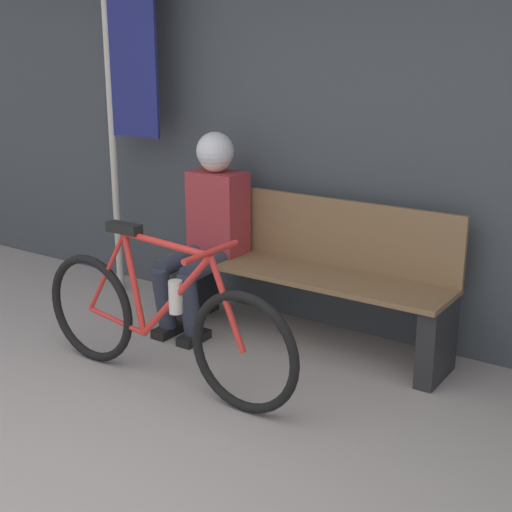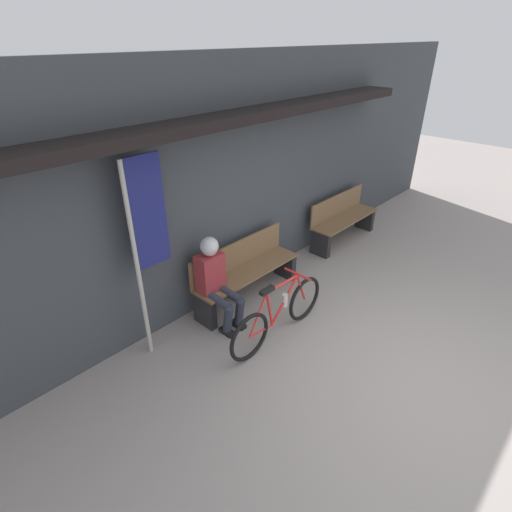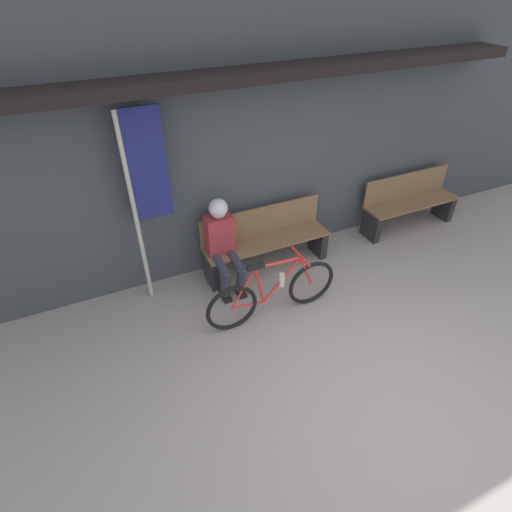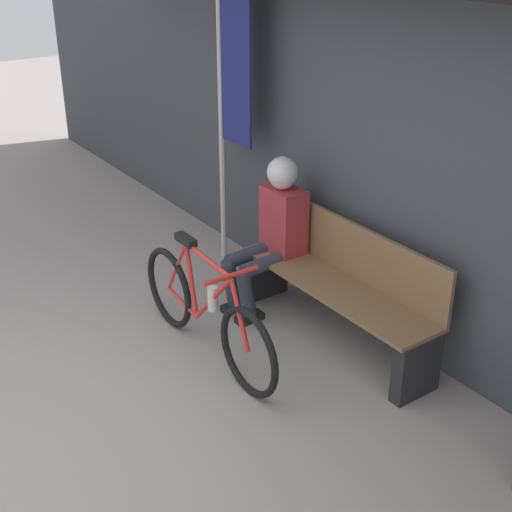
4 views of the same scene
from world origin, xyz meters
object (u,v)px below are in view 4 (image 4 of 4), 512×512
Objects in this scene: banner_pole at (230,92)px; person_seated at (273,224)px; park_bench_near at (340,288)px; bicycle at (205,313)px.

person_seated is at bearing -10.75° from banner_pole.
person_seated reaches higher than park_bench_near.
bicycle is at bearing -68.93° from person_seated.
park_bench_near is at bearing 9.67° from person_seated.
person_seated is 1.16m from banner_pole.
bicycle is 1.87m from banner_pole.
banner_pole reaches higher than bicycle.
banner_pole is (-0.80, 0.15, 0.82)m from person_seated.
bicycle is 1.37× the size of person_seated.
bicycle is 0.93m from person_seated.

